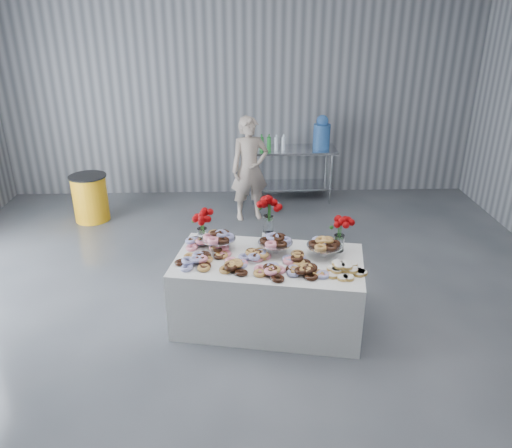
{
  "coord_description": "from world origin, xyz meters",
  "views": [
    {
      "loc": [
        -0.06,
        -3.98,
        3.15
      ],
      "look_at": [
        0.13,
        0.87,
        0.97
      ],
      "focal_mm": 35.0,
      "sensor_mm": 36.0,
      "label": 1
    }
  ],
  "objects_px": {
    "prep_table": "(291,165)",
    "person": "(250,169)",
    "trash_barrel": "(90,198)",
    "display_table": "(268,291)",
    "water_jug": "(322,133)"
  },
  "relations": [
    {
      "from": "prep_table",
      "to": "person",
      "type": "distance_m",
      "value": 1.08
    },
    {
      "from": "trash_barrel",
      "to": "person",
      "type": "bearing_deg",
      "value": -0.28
    },
    {
      "from": "display_table",
      "to": "water_jug",
      "type": "bearing_deg",
      "value": 73.13
    },
    {
      "from": "display_table",
      "to": "water_jug",
      "type": "relative_size",
      "value": 3.43
    },
    {
      "from": "trash_barrel",
      "to": "prep_table",
      "type": "bearing_deg",
      "value": 13.79
    },
    {
      "from": "display_table",
      "to": "trash_barrel",
      "type": "xyz_separation_m",
      "value": [
        -2.59,
        2.83,
        -0.01
      ]
    },
    {
      "from": "display_table",
      "to": "person",
      "type": "relative_size",
      "value": 1.18
    },
    {
      "from": "display_table",
      "to": "prep_table",
      "type": "relative_size",
      "value": 1.27
    },
    {
      "from": "prep_table",
      "to": "person",
      "type": "relative_size",
      "value": 0.93
    },
    {
      "from": "water_jug",
      "to": "person",
      "type": "xyz_separation_m",
      "value": [
        -1.21,
        -0.79,
        -0.35
      ]
    },
    {
      "from": "person",
      "to": "water_jug",
      "type": "bearing_deg",
      "value": 20.36
    },
    {
      "from": "trash_barrel",
      "to": "water_jug",
      "type": "bearing_deg",
      "value": 11.98
    },
    {
      "from": "display_table",
      "to": "prep_table",
      "type": "height_order",
      "value": "prep_table"
    },
    {
      "from": "prep_table",
      "to": "person",
      "type": "height_order",
      "value": "person"
    },
    {
      "from": "person",
      "to": "prep_table",
      "type": "bearing_deg",
      "value": 35.2
    }
  ]
}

